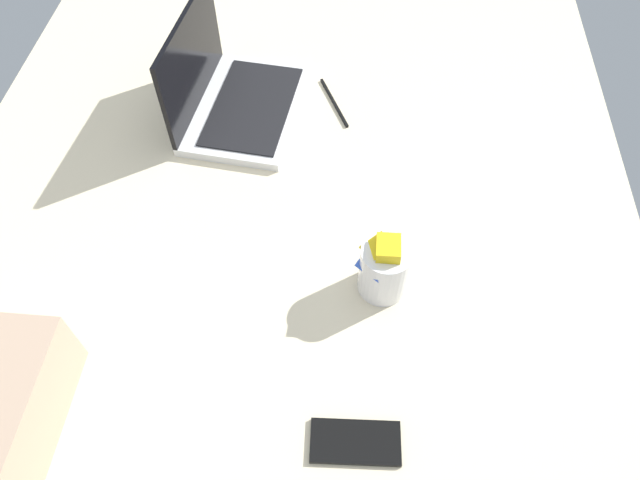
{
  "coord_description": "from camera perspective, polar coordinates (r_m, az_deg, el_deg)",
  "views": [
    {
      "loc": [
        -69.41,
        -12.75,
        109.71
      ],
      "look_at": [
        -8.8,
        -7.59,
        24.0
      ],
      "focal_mm": 32.7,
      "sensor_mm": 36.0,
      "label": 1
    }
  ],
  "objects": [
    {
      "name": "snack_cup",
      "position": [
        1.02,
        6.24,
        -2.67
      ],
      "size": [
        9.05,
        9.84,
        13.18
      ],
      "color": "silver",
      "rests_on": "bed_mattress"
    },
    {
      "name": "charger_cable",
      "position": [
        1.38,
        1.38,
        13.31
      ],
      "size": [
        15.7,
        7.65,
        0.6
      ],
      "primitive_type": "cube",
      "rotation": [
        0.0,
        0.0,
        0.43
      ],
      "color": "black",
      "rests_on": "bed_mattress"
    },
    {
      "name": "laptop",
      "position": [
        1.35,
        -8.64,
        13.84
      ],
      "size": [
        35.38,
        26.57,
        23.0
      ],
      "rotation": [
        0.0,
        0.0,
        -0.11
      ],
      "color": "silver",
      "rests_on": "bed_mattress"
    },
    {
      "name": "bed_mattress",
      "position": [
        1.23,
        -3.18,
        -0.47
      ],
      "size": [
        180.0,
        140.0,
        18.0
      ],
      "primitive_type": "cube",
      "color": "beige",
      "rests_on": "ground"
    },
    {
      "name": "cell_phone",
      "position": [
        0.95,
        3.49,
        -19.12
      ],
      "size": [
        7.42,
        14.29,
        0.8
      ],
      "primitive_type": "cube",
      "rotation": [
        0.0,
        0.0,
        0.04
      ],
      "color": "black",
      "rests_on": "bed_mattress"
    }
  ]
}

